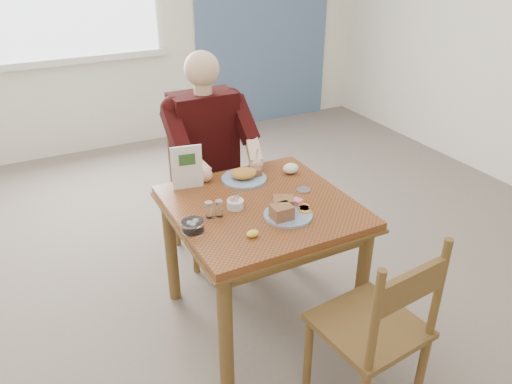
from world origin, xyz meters
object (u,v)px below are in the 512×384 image
chair_far (206,187)px  diner (209,146)px  near_plate (286,210)px  far_plate (245,175)px  table (261,222)px  chair_near (377,330)px

chair_far → diner: (0.00, -0.09, 0.33)m
diner → near_plate: 0.88m
far_plate → table: bearing=-98.9°
table → diner: diner is taller
far_plate → chair_near: bearing=-84.5°
table → near_plate: (0.05, -0.17, 0.14)m
chair_near → far_plate: bearing=95.5°
table → chair_near: 0.82m
near_plate → far_plate: size_ratio=0.91×
table → far_plate: size_ratio=3.02×
table → diner: (0.00, 0.71, 0.17)m
chair_near → diner: 1.54m
table → chair_near: size_ratio=0.97×
table → chair_far: (0.00, 0.80, -0.16)m
chair_far → far_plate: size_ratio=3.12×
chair_near → chair_far: bearing=95.3°
diner → far_plate: 0.42m
table → near_plate: 0.22m
chair_far → chair_near: bearing=-84.7°
chair_far → far_plate: 0.59m
far_plate → near_plate: bearing=-89.8°
diner → far_plate: (0.05, -0.42, -0.03)m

